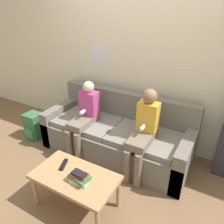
# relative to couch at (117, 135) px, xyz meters

# --- Properties ---
(ground_plane) EXTENTS (10.00, 10.00, 0.00)m
(ground_plane) POSITION_rel_couch_xyz_m (0.00, -0.52, -0.27)
(ground_plane) COLOR brown
(wall_back) EXTENTS (8.00, 0.07, 2.60)m
(wall_back) POSITION_rel_couch_xyz_m (-0.00, 0.49, 1.03)
(wall_back) COLOR beige
(wall_back) RESTS_ON ground_plane
(couch) EXTENTS (2.04, 0.80, 0.82)m
(couch) POSITION_rel_couch_xyz_m (0.00, 0.00, 0.00)
(couch) COLOR #6B665B
(couch) RESTS_ON ground_plane
(coffee_table) EXTENTS (0.85, 0.48, 0.41)m
(coffee_table) POSITION_rel_couch_xyz_m (0.08, -1.03, 0.08)
(coffee_table) COLOR #AD7F51
(coffee_table) RESTS_ON ground_plane
(person_left) EXTENTS (0.24, 0.55, 1.02)m
(person_left) POSITION_rel_couch_xyz_m (-0.40, -0.20, 0.29)
(person_left) COLOR #756656
(person_left) RESTS_ON ground_plane
(person_right) EXTENTS (0.24, 0.55, 1.07)m
(person_right) POSITION_rel_couch_xyz_m (0.45, -0.19, 0.32)
(person_right) COLOR #756656
(person_right) RESTS_ON ground_plane
(tv_remote) EXTENTS (0.10, 0.17, 0.02)m
(tv_remote) POSITION_rel_couch_xyz_m (-0.12, -0.97, 0.14)
(tv_remote) COLOR black
(tv_remote) RESTS_ON coffee_table
(book_stack) EXTENTS (0.21, 0.16, 0.12)m
(book_stack) POSITION_rel_couch_xyz_m (0.17, -1.07, 0.19)
(book_stack) COLOR silver
(book_stack) RESTS_ON coffee_table
(backpack) EXTENTS (0.25, 0.26, 0.41)m
(backpack) POSITION_rel_couch_xyz_m (-1.32, -0.30, -0.07)
(backpack) COLOR #336B42
(backpack) RESTS_ON ground_plane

